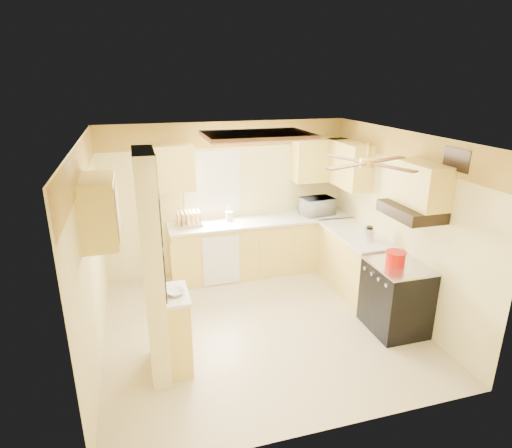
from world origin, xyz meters
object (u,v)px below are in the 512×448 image
object	(u,v)px
microwave	(317,206)
bowl	(176,292)
stove	(396,297)
kettle	(369,234)
dutch_oven	(396,258)

from	to	relation	value
microwave	bowl	size ratio (longest dim) A/B	2.71
stove	bowl	distance (m)	2.84
microwave	bowl	world-z (taller)	microwave
bowl	kettle	bearing A→B (deg)	16.51
kettle	microwave	bearing A→B (deg)	98.69
bowl	microwave	bearing A→B (deg)	39.91
dutch_oven	kettle	size ratio (longest dim) A/B	1.18
bowl	stove	bearing A→B (deg)	0.73
microwave	dutch_oven	distance (m)	2.12
stove	microwave	distance (m)	2.25
stove	bowl	size ratio (longest dim) A/B	4.68
stove	bowl	bearing A→B (deg)	-179.27
stove	dutch_oven	xyz separation A→B (m)	(-0.04, 0.04, 0.54)
stove	kettle	size ratio (longest dim) A/B	4.19
stove	bowl	xyz separation A→B (m)	(-2.80, -0.04, 0.50)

